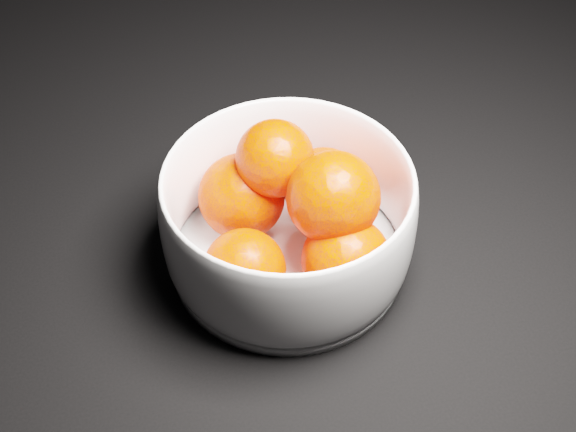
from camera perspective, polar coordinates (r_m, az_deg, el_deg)
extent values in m
cube|color=black|center=(0.81, 15.27, 7.33)|extent=(3.00, 3.00, 0.00)
cylinder|color=white|center=(0.64, 0.00, -2.93)|extent=(0.18, 0.18, 0.01)
sphere|color=#F82700|center=(0.64, 2.55, 2.05)|extent=(0.06, 0.06, 0.06)
sphere|color=#F82700|center=(0.63, -3.31, 1.40)|extent=(0.07, 0.07, 0.07)
sphere|color=#F82700|center=(0.58, -3.12, -3.84)|extent=(0.06, 0.06, 0.06)
sphere|color=#F82700|center=(0.59, 4.15, -3.17)|extent=(0.07, 0.07, 0.07)
sphere|color=#F82700|center=(0.61, -0.94, 4.12)|extent=(0.06, 0.06, 0.06)
sphere|color=#F82700|center=(0.58, 3.24, 1.33)|extent=(0.07, 0.07, 0.07)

